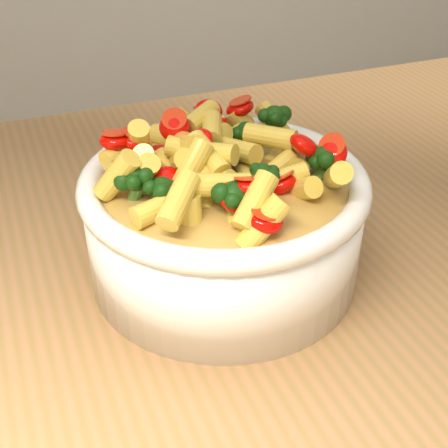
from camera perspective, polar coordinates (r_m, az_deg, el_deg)
name	(u,v)px	position (r m, az deg, el deg)	size (l,w,h in m)	color
table	(344,339)	(0.62, 10.89, -10.29)	(1.20, 0.80, 0.90)	#A87348
serving_bowl	(224,223)	(0.50, 0.00, 0.11)	(0.22, 0.22, 0.10)	white
pasta_salad	(224,156)	(0.47, 0.00, 6.25)	(0.18, 0.18, 0.04)	#F4C54D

